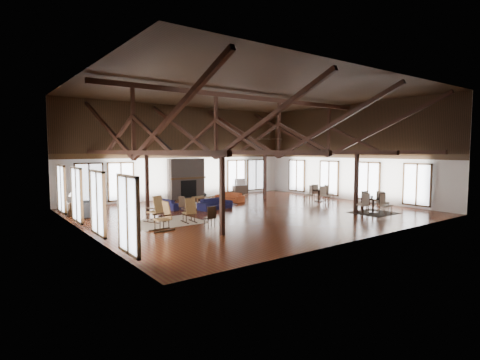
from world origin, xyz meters
TOP-DOWN VIEW (x-y plane):
  - floor at (0.00, 0.00)m, footprint 16.00×16.00m
  - ceiling at (0.00, 0.00)m, footprint 16.00×14.00m
  - wall_back at (0.00, 7.00)m, footprint 16.00×0.02m
  - wall_front at (0.00, -7.00)m, footprint 16.00×0.02m
  - wall_left at (-8.00, 0.00)m, footprint 0.02×14.00m
  - wall_right at (8.00, 0.00)m, footprint 0.02×14.00m
  - roof_truss at (0.00, 0.00)m, footprint 15.60×14.07m
  - post_grid at (0.00, 0.00)m, footprint 8.16×7.16m
  - fireplace at (0.00, 6.67)m, footprint 2.50×0.69m
  - ceiling_fan at (0.50, -1.00)m, footprint 1.60×1.60m
  - sofa_navy_front at (-0.89, 1.82)m, footprint 2.04×1.09m
  - sofa_navy_left at (-2.78, 3.46)m, footprint 1.89×0.96m
  - sofa_orange at (1.48, 3.87)m, footprint 1.96×1.20m
  - coffee_table at (-0.52, 3.64)m, footprint 1.36×0.86m
  - vase at (-0.44, 3.60)m, footprint 0.23×0.23m
  - armchair at (-7.11, 3.52)m, footprint 1.40×1.33m
  - side_table_lamp at (-7.52, 4.07)m, footprint 0.48×0.48m
  - rocking_chair_a at (-4.96, 0.22)m, footprint 0.78×1.02m
  - rocking_chair_b at (-3.82, -0.68)m, footprint 0.52×0.87m
  - rocking_chair_c at (-5.39, -1.49)m, footprint 0.92×0.54m
  - side_chair_a at (-3.18, 1.12)m, footprint 0.50×0.50m
  - side_chair_b at (-3.68, -2.17)m, footprint 0.40×0.40m
  - cafe_table_near at (4.87, -3.90)m, footprint 1.99×1.99m
  - cafe_table_far at (5.80, 0.51)m, footprint 1.91×1.91m
  - cup_near at (4.82, -3.84)m, footprint 0.15×0.15m
  - cup_far at (5.72, 0.44)m, footprint 0.14×0.14m
  - tv_console at (4.42, 6.75)m, footprint 1.19×0.44m
  - television at (4.37, 6.75)m, footprint 0.88×0.22m
  - rug_tan at (-4.64, -0.03)m, footprint 3.13×2.51m
  - rug_navy at (-0.37, 3.67)m, footprint 3.34×2.68m
  - rug_dark at (4.83, -3.96)m, footprint 2.04×1.85m

SIDE VIEW (x-z plane):
  - floor at x=0.00m, z-range 0.00..0.00m
  - rug_dark at x=4.83m, z-range 0.00..0.01m
  - rug_navy at x=-0.37m, z-range 0.00..0.01m
  - rug_tan at x=-4.64m, z-range 0.00..0.01m
  - sofa_navy_left at x=-2.78m, z-range 0.00..0.53m
  - sofa_orange at x=1.48m, z-range 0.00..0.53m
  - sofa_navy_front at x=-0.89m, z-range 0.00..0.56m
  - tv_console at x=4.42m, z-range 0.00..0.59m
  - armchair at x=-7.11m, z-range 0.00..0.72m
  - coffee_table at x=-0.52m, z-range 0.18..0.67m
  - side_table_lamp at x=-7.52m, z-range -0.15..1.09m
  - cafe_table_far at x=5.80m, z-range 0.00..0.98m
  - rocking_chair_b at x=-3.82m, z-range -0.03..1.04m
  - cafe_table_near at x=4.87m, z-range 0.00..1.03m
  - side_chair_b at x=-3.68m, z-range 0.07..0.96m
  - side_chair_a at x=-3.18m, z-range 0.08..1.01m
  - rocking_chair_c at x=-5.39m, z-range -0.03..1.12m
  - rocking_chair_a at x=-4.96m, z-range -0.03..1.14m
  - vase at x=-0.44m, z-range 0.48..0.69m
  - cup_far at x=5.72m, z-range 0.71..0.80m
  - cup_near at x=4.82m, z-range 0.74..0.85m
  - television at x=4.37m, z-range 0.59..1.09m
  - fireplace at x=0.00m, z-range -0.01..2.59m
  - post_grid at x=0.00m, z-range 0.00..3.05m
  - wall_back at x=0.00m, z-range 0.00..6.00m
  - wall_front at x=0.00m, z-range 0.00..6.00m
  - wall_left at x=-8.00m, z-range 0.00..6.00m
  - wall_right at x=8.00m, z-range 0.00..6.00m
  - ceiling_fan at x=0.50m, z-range 3.36..4.11m
  - roof_truss at x=0.00m, z-range 2.46..5.60m
  - ceiling at x=0.00m, z-range 5.99..6.01m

